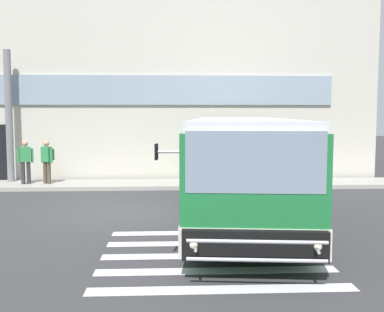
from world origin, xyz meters
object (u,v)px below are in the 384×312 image
object	(u,v)px
entry_support_column	(9,116)
bus_main_foreground	(241,169)
passenger_near_column	(25,160)
passenger_by_doorway	(47,159)
safety_bollard_yellow	(218,179)

from	to	relation	value
entry_support_column	bus_main_foreground	distance (m)	10.34
bus_main_foreground	passenger_near_column	size ratio (longest dim) A/B	6.40
entry_support_column	bus_main_foreground	world-z (taller)	entry_support_column
bus_main_foreground	passenger_by_doorway	distance (m)	8.57
passenger_near_column	passenger_by_doorway	distance (m)	0.81
passenger_near_column	safety_bollard_yellow	size ratio (longest dim) A/B	1.86
bus_main_foreground	safety_bollard_yellow	distance (m)	4.34
bus_main_foreground	safety_bollard_yellow	bearing A→B (deg)	92.50
passenger_near_column	safety_bollard_yellow	xyz separation A→B (m)	(7.28, -1.10, -0.63)
bus_main_foreground	safety_bollard_yellow	size ratio (longest dim) A/B	11.91
bus_main_foreground	entry_support_column	bearing A→B (deg)	143.80
bus_main_foreground	safety_bollard_yellow	xyz separation A→B (m)	(-0.19, 4.25, -0.88)
entry_support_column	bus_main_foreground	bearing A→B (deg)	-36.20
entry_support_column	passenger_by_doorway	xyz separation A→B (m)	(1.61, -0.65, -1.62)
entry_support_column	passenger_by_doorway	size ratio (longest dim) A/B	3.09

